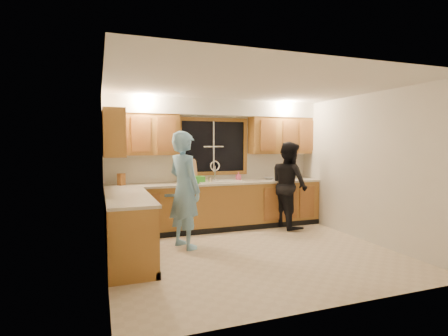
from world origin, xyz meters
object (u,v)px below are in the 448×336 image
Objects in this scene: man at (184,190)px; woman at (289,185)px; stove at (131,238)px; dishwasher at (175,211)px; bowl at (269,178)px; soap_bottle at (238,176)px; knife_block at (121,179)px; dish_crate at (196,180)px; sink at (218,185)px.

man is 1.09× the size of woman.
dishwasher is at bearing 62.31° from stove.
stove is 3.51m from bowl.
soap_bottle is at bearing 65.25° from woman.
stove is at bearing -131.26° from knife_block.
woman is 0.48m from bowl.
knife_block is at bearing 174.21° from dishwasher.
dishwasher is 1.08m from man.
dish_crate is at bearing -175.81° from bowl.
soap_bottle is (2.24, 1.87, 0.56)m from stove.
woman is (2.21, -0.34, 0.44)m from dishwasher.
knife_block is (-0.90, 1.05, 0.10)m from man.
sink is at bearing -65.13° from man.
dishwasher is 0.48× the size of woman.
man is at bearing 104.06° from woman.
sink reaches higher than soap_bottle.
sink is at bearing 0.99° from dishwasher.
dish_crate is at bearing 52.88° from stove.
stove is 0.53× the size of woman.
dishwasher is 2.28m from woman.
woman is at bearing -8.83° from dishwasher.
soap_bottle is (1.29, 0.06, 0.60)m from dishwasher.
stove is at bearing 111.38° from man.
dishwasher is 0.44× the size of man.
bowl is (2.93, 1.88, 0.50)m from stove.
knife_block is 1.18× the size of soap_bottle.
dish_crate reaches higher than dishwasher.
dish_crate reaches higher than bowl.
knife_block is 1.34m from dish_crate.
stove is (-0.95, -1.81, 0.04)m from dishwasher.
soap_bottle is at bearing -42.03° from knife_block.
dish_crate is at bearing -172.48° from sink.
knife_block is at bearing 177.41° from sink.
soap_bottle is (0.44, 0.05, 0.14)m from sink.
knife_block reaches higher than bowl.
soap_bottle is 0.86× the size of bowl.
dishwasher is at bearing 173.05° from dish_crate.
stove is at bearing -147.30° from bowl.
sink is 1.80m from knife_block.
stove is at bearing -140.14° from soap_bottle.
dish_crate is (0.38, -0.05, 0.57)m from dishwasher.
sink is at bearing 45.39° from stove.
stove is 2.97m from soap_bottle.
dishwasher is 0.91× the size of stove.
knife_block is (-1.80, 0.08, 0.16)m from sink.
stove is 0.48× the size of man.
bowl is at bearing 4.19° from dish_crate.
woman is (2.26, 0.61, -0.08)m from man.
soap_bottle reaches higher than dish_crate.
man is at bearing -115.56° from dish_crate.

